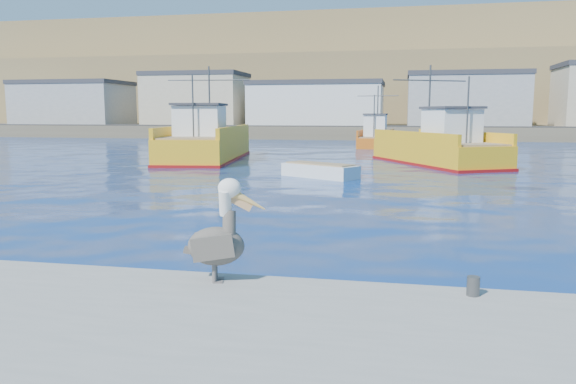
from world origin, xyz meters
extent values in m
plane|color=navy|center=(0.00, 0.00, 0.00)|extent=(260.00, 260.00, 0.00)
cylinder|color=#4C4C4C|center=(3.00, -3.40, 0.65)|extent=(0.20, 0.20, 0.30)
cube|color=brown|center=(0.00, 72.00, 0.80)|extent=(160.00, 30.00, 1.60)
cube|color=brown|center=(0.00, 98.00, 6.00)|extent=(180.00, 40.00, 14.00)
cube|color=brown|center=(0.00, 118.00, 11.00)|extent=(200.00, 40.00, 24.00)
cube|color=#2D2D2D|center=(0.00, 61.00, 1.65)|extent=(150.00, 5.00, 0.10)
cube|color=gray|center=(-48.00, 67.00, 4.60)|extent=(16.00, 10.00, 6.00)
cube|color=#333338|center=(-48.00, 67.00, 7.90)|extent=(16.32, 10.20, 0.60)
cube|color=tan|center=(-28.00, 67.00, 5.10)|extent=(14.00, 9.00, 7.00)
cube|color=#333338|center=(-28.00, 67.00, 8.90)|extent=(14.28, 9.18, 0.60)
cube|color=silver|center=(-10.00, 67.00, 4.35)|extent=(18.00, 11.00, 5.50)
cube|color=#333338|center=(-10.00, 67.00, 7.40)|extent=(18.36, 11.22, 0.60)
cube|color=gray|center=(10.00, 67.00, 4.85)|extent=(15.00, 10.00, 6.50)
cube|color=#333338|center=(10.00, 67.00, 8.40)|extent=(15.30, 10.20, 0.60)
cube|color=gold|center=(-11.90, 26.18, 0.85)|extent=(6.03, 13.47, 1.69)
cube|color=gold|center=(-9.88, 26.45, 2.04)|extent=(1.95, 12.67, 0.70)
cube|color=gold|center=(-13.92, 25.91, 2.04)|extent=(1.95, 12.67, 0.70)
cube|color=maroon|center=(-11.90, 26.18, 0.05)|extent=(6.15, 13.74, 0.25)
cube|color=#8C7251|center=(-11.90, 26.18, 1.74)|extent=(5.62, 12.91, 0.10)
cube|color=white|center=(-11.64, 24.24, 2.79)|extent=(3.44, 3.63, 2.00)
cube|color=#333338|center=(-11.64, 24.24, 3.89)|extent=(3.71, 4.04, 0.15)
cylinder|color=#4C4C4C|center=(-12.08, 27.47, 4.19)|extent=(0.13, 0.13, 5.00)
cylinder|color=#4C4C4C|center=(-11.38, 22.31, 3.69)|extent=(0.11, 0.11, 4.00)
cylinder|color=#4C4C4C|center=(-12.08, 27.47, 5.69)|extent=(6.03, 0.89, 0.08)
cube|color=gold|center=(4.07, 25.60, 0.72)|extent=(8.49, 11.59, 1.44)
cube|color=gold|center=(5.66, 26.43, 1.79)|extent=(5.19, 9.74, 0.70)
cube|color=gold|center=(2.47, 24.78, 1.79)|extent=(5.19, 9.74, 0.70)
cube|color=maroon|center=(4.07, 25.60, 0.05)|extent=(8.66, 11.82, 0.25)
cube|color=#8C7251|center=(4.07, 25.60, 1.49)|extent=(8.01, 11.05, 0.10)
cube|color=white|center=(4.83, 24.13, 2.54)|extent=(3.65, 3.69, 2.00)
cube|color=#333338|center=(4.83, 24.13, 3.64)|extent=(3.97, 4.07, 0.15)
cylinder|color=#4C4C4C|center=(3.56, 26.59, 3.94)|extent=(0.16, 0.16, 5.00)
cylinder|color=#4C4C4C|center=(5.60, 22.66, 3.44)|extent=(0.13, 0.13, 4.00)
cylinder|color=#4C4C4C|center=(3.56, 26.59, 5.44)|extent=(4.79, 2.53, 0.08)
cube|color=#C85912|center=(-0.65, 43.73, 0.50)|extent=(3.35, 7.85, 1.00)
cube|color=#C85912|center=(0.71, 43.65, 1.35)|extent=(0.63, 7.54, 0.70)
cube|color=#C85912|center=(-2.00, 43.82, 1.35)|extent=(0.63, 7.54, 0.70)
cube|color=#8C7251|center=(-0.65, 43.73, 1.05)|extent=(3.10, 7.53, 0.10)
cube|color=white|center=(-0.72, 42.58, 2.10)|extent=(2.13, 2.04, 2.00)
cube|color=#333338|center=(-0.72, 42.58, 3.20)|extent=(2.29, 2.28, 0.15)
cylinder|color=#4C4C4C|center=(-0.60, 44.50, 3.50)|extent=(0.13, 0.13, 5.00)
cylinder|color=#4C4C4C|center=(-0.79, 41.43, 3.00)|extent=(0.11, 0.11, 4.00)
cylinder|color=#4C4C4C|center=(-0.60, 44.50, 5.00)|extent=(4.04, 0.33, 0.08)
cube|color=silver|center=(-2.27, 16.49, 0.26)|extent=(4.30, 3.39, 0.83)
cube|color=#8C7251|center=(-2.27, 16.49, 0.70)|extent=(3.78, 2.91, 0.08)
cylinder|color=#595451|center=(-1.14, -3.55, 0.66)|extent=(0.09, 0.09, 0.33)
cube|color=#595451|center=(-1.08, -3.54, 0.51)|extent=(0.19, 0.17, 0.02)
cylinder|color=#595451|center=(-1.19, -3.35, 0.66)|extent=(0.09, 0.09, 0.33)
cube|color=#595451|center=(-1.13, -3.34, 0.51)|extent=(0.19, 0.17, 0.02)
ellipsoid|color=#38332D|center=(-1.13, -3.45, 1.09)|extent=(1.05, 0.76, 0.65)
cube|color=#38332D|center=(-1.11, -3.70, 1.12)|extent=(0.73, 0.24, 0.48)
cube|color=#38332D|center=(-1.22, -3.21, 1.12)|extent=(0.73, 0.24, 0.48)
cube|color=#38332D|center=(-1.54, -3.54, 1.02)|extent=(0.28, 0.23, 0.14)
cylinder|color=#38332D|center=(-0.92, -3.40, 1.45)|extent=(0.29, 0.38, 0.52)
cylinder|color=white|center=(-0.98, -3.41, 1.84)|extent=(0.28, 0.37, 0.49)
ellipsoid|color=white|center=(-0.90, -3.39, 2.07)|extent=(0.44, 0.38, 0.33)
cone|color=gold|center=(-0.61, -3.33, 1.87)|extent=(0.67, 0.30, 0.45)
cube|color=tan|center=(-0.73, -3.35, 1.82)|extent=(0.40, 0.15, 0.29)
camera|label=1|loc=(1.86, -12.16, 3.29)|focal=35.00mm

